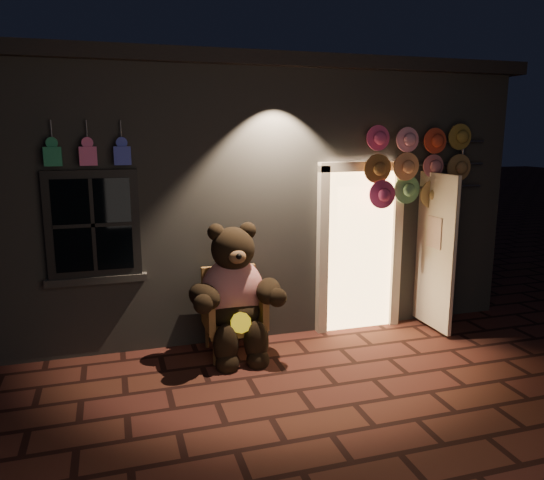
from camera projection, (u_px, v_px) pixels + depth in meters
name	position (u px, v px, depth m)	size (l,w,h in m)	color
ground	(298.00, 390.00, 5.33)	(60.00, 60.00, 0.00)	#4C221D
shop_building	(218.00, 183.00, 8.72)	(7.30, 5.95, 3.51)	slate
wicker_armchair	(232.00, 311.00, 6.21)	(0.69, 0.62, 0.99)	brown
teddy_bear	(235.00, 294.00, 6.05)	(1.17, 0.90, 1.61)	red
hat_rack	(420.00, 165.00, 6.69)	(1.73, 0.22, 2.65)	#59595E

